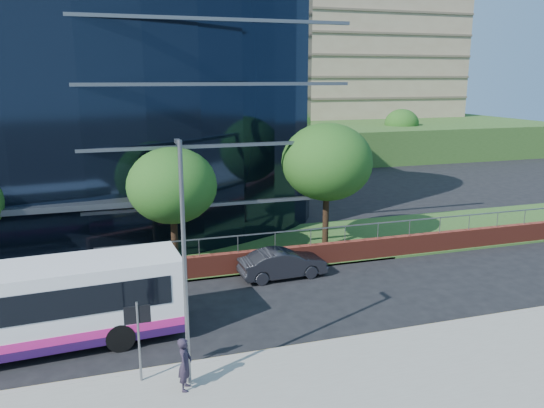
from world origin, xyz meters
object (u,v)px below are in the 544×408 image
object	(u,v)px
city_bus	(20,309)
pedestrian	(185,364)
tree_dist_e	(288,126)
parked_car	(283,264)
tree_far_c	(172,186)
tree_dist_f	(402,124)
street_sign	(138,325)
tree_far_d	(327,162)
streetlight_east	(184,259)

from	to	relation	value
city_bus	pedestrian	size ratio (longest dim) A/B	6.83
tree_dist_e	parked_car	world-z (taller)	tree_dist_e
tree_far_c	tree_dist_f	bearing A→B (deg)	45.00
tree_far_c	pedestrian	world-z (taller)	tree_far_c
tree_dist_e	parked_car	distance (m)	36.04
street_sign	tree_far_d	world-z (taller)	tree_far_d
streetlight_east	parked_car	size ratio (longest dim) A/B	1.79
tree_far_d	tree_dist_f	distance (m)	40.01
pedestrian	tree_dist_e	bearing A→B (deg)	-4.03
city_bus	parked_car	xyz separation A→B (m)	(11.56, 4.28, -0.99)
tree_dist_f	parked_car	bearing A→B (deg)	-127.98
parked_car	streetlight_east	bearing A→B (deg)	141.37
city_bus	pedestrian	distance (m)	6.99
street_sign	tree_far_d	distance (m)	16.61
street_sign	tree_dist_e	bearing A→B (deg)	64.88
tree_dist_e	pedestrian	bearing A→B (deg)	-113.12
tree_dist_f	streetlight_east	xyz separation A→B (m)	(-34.00, -44.17, 0.23)
tree_dist_e	pedestrian	world-z (taller)	tree_dist_e
street_sign	city_bus	bearing A→B (deg)	138.70
tree_dist_e	city_bus	bearing A→B (deg)	-121.69
streetlight_east	tree_far_d	bearing A→B (deg)	50.60
city_bus	parked_car	world-z (taller)	city_bus
city_bus	tree_far_d	bearing A→B (deg)	23.59
tree_far_d	street_sign	bearing A→B (deg)	-134.78
parked_car	tree_far_d	bearing A→B (deg)	-48.92
tree_far_d	tree_dist_f	world-z (taller)	tree_far_d
streetlight_east	city_bus	world-z (taller)	streetlight_east
tree_dist_e	parked_car	bearing A→B (deg)	-109.47
tree_far_d	pedestrian	xyz separation A→B (m)	(-10.16, -12.53, -4.15)
street_sign	pedestrian	distance (m)	1.98
parked_car	street_sign	bearing A→B (deg)	133.12
tree_far_c	tree_dist_e	size ratio (longest dim) A/B	1.00
street_sign	tree_dist_f	world-z (taller)	tree_dist_f
streetlight_east	tree_far_c	bearing A→B (deg)	84.89
streetlight_east	pedestrian	size ratio (longest dim) A/B	4.50
tree_dist_f	pedestrian	world-z (taller)	tree_dist_f
street_sign	tree_far_c	world-z (taller)	tree_far_c
tree_far_d	streetlight_east	world-z (taller)	streetlight_east
tree_far_c	tree_dist_f	world-z (taller)	tree_far_c
tree_far_c	tree_far_d	world-z (taller)	tree_far_d
tree_dist_e	streetlight_east	world-z (taller)	streetlight_east
tree_dist_e	tree_dist_f	xyz separation A→B (m)	(16.00, 2.00, -0.33)
tree_far_d	pedestrian	distance (m)	16.66
city_bus	tree_dist_e	bearing A→B (deg)	54.40
tree_far_c	parked_car	distance (m)	6.91
tree_far_c	pedestrian	bearing A→B (deg)	-95.74
tree_far_c	pedestrian	distance (m)	12.11
tree_far_d	tree_dist_e	xyz separation A→B (m)	(8.00, 30.00, -0.65)
tree_dist_e	tree_dist_f	world-z (taller)	tree_dist_e
tree_dist_e	tree_dist_f	distance (m)	16.13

